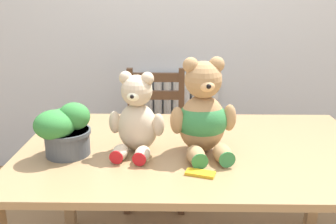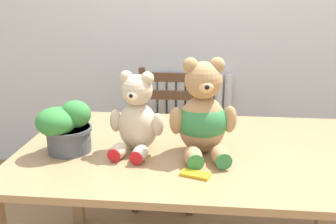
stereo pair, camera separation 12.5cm
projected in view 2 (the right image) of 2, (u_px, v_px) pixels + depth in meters
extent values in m
cube|color=silver|center=(203.00, 4.00, 2.71)|extent=(8.00, 0.04, 2.60)
cylinder|color=silver|center=(153.00, 123.00, 2.95)|extent=(0.06, 0.06, 0.80)
cylinder|color=silver|center=(162.00, 123.00, 2.95)|extent=(0.06, 0.06, 0.80)
cylinder|color=silver|center=(171.00, 123.00, 2.94)|extent=(0.06, 0.06, 0.80)
cylinder|color=silver|center=(180.00, 124.00, 2.93)|extent=(0.06, 0.06, 0.80)
cylinder|color=silver|center=(190.00, 124.00, 2.92)|extent=(0.06, 0.06, 0.80)
cylinder|color=silver|center=(199.00, 124.00, 2.92)|extent=(0.06, 0.06, 0.80)
cylinder|color=silver|center=(208.00, 125.00, 2.91)|extent=(0.06, 0.06, 0.80)
cylinder|color=silver|center=(217.00, 125.00, 2.90)|extent=(0.06, 0.06, 0.80)
cylinder|color=silver|center=(227.00, 125.00, 2.90)|extent=(0.06, 0.06, 0.80)
cube|color=silver|center=(189.00, 168.00, 3.04)|extent=(0.65, 0.10, 0.04)
cube|color=#9E7A51|center=(197.00, 151.00, 1.68)|extent=(1.57, 0.96, 0.03)
cube|color=#9E7A51|center=(76.00, 172.00, 2.26)|extent=(0.06, 0.06, 0.68)
cube|color=#9E7A51|center=(327.00, 184.00, 2.12)|extent=(0.06, 0.06, 0.68)
cube|color=brown|center=(165.00, 137.00, 2.49)|extent=(0.39, 0.40, 0.03)
cube|color=brown|center=(190.00, 183.00, 2.38)|extent=(0.04, 0.04, 0.44)
cube|color=brown|center=(135.00, 181.00, 2.41)|extent=(0.04, 0.04, 0.44)
cube|color=brown|center=(192.00, 131.00, 2.65)|extent=(0.04, 0.04, 0.89)
cube|color=brown|center=(143.00, 129.00, 2.69)|extent=(0.04, 0.04, 0.89)
cube|color=brown|center=(168.00, 77.00, 2.55)|extent=(0.31, 0.03, 0.06)
cube|color=brown|center=(168.00, 95.00, 2.59)|extent=(0.31, 0.03, 0.06)
ellipsoid|color=beige|center=(138.00, 126.00, 1.63)|extent=(0.20, 0.17, 0.21)
sphere|color=beige|center=(137.00, 90.00, 1.58)|extent=(0.13, 0.13, 0.13)
sphere|color=beige|center=(147.00, 78.00, 1.55)|extent=(0.06, 0.06, 0.06)
sphere|color=beige|center=(126.00, 77.00, 1.58)|extent=(0.06, 0.06, 0.06)
ellipsoid|color=white|center=(133.00, 95.00, 1.54)|extent=(0.06, 0.06, 0.04)
sphere|color=black|center=(131.00, 96.00, 1.51)|extent=(0.02, 0.02, 0.02)
ellipsoid|color=beige|center=(158.00, 125.00, 1.58)|extent=(0.06, 0.06, 0.10)
ellipsoid|color=beige|center=(116.00, 121.00, 1.63)|extent=(0.06, 0.06, 0.10)
ellipsoid|color=beige|center=(140.00, 153.00, 1.54)|extent=(0.08, 0.12, 0.06)
cylinder|color=red|center=(136.00, 158.00, 1.49)|extent=(0.06, 0.02, 0.06)
ellipsoid|color=beige|center=(119.00, 151.00, 1.56)|extent=(0.08, 0.12, 0.06)
cylinder|color=red|center=(114.00, 156.00, 1.51)|extent=(0.06, 0.02, 0.06)
ellipsoid|color=tan|center=(202.00, 124.00, 1.60)|extent=(0.23, 0.21, 0.25)
sphere|color=tan|center=(203.00, 80.00, 1.54)|extent=(0.16, 0.16, 0.16)
sphere|color=tan|center=(217.00, 65.00, 1.52)|extent=(0.07, 0.07, 0.07)
sphere|color=tan|center=(190.00, 66.00, 1.52)|extent=(0.07, 0.07, 0.07)
ellipsoid|color=#E5B279|center=(206.00, 87.00, 1.49)|extent=(0.08, 0.07, 0.05)
sphere|color=black|center=(207.00, 87.00, 1.46)|extent=(0.02, 0.02, 0.02)
ellipsoid|color=tan|center=(230.00, 119.00, 1.58)|extent=(0.07, 0.07, 0.12)
ellipsoid|color=tan|center=(176.00, 121.00, 1.56)|extent=(0.07, 0.07, 0.12)
ellipsoid|color=tan|center=(221.00, 155.00, 1.50)|extent=(0.10, 0.14, 0.07)
cylinder|color=#337F42|center=(224.00, 162.00, 1.45)|extent=(0.07, 0.02, 0.07)
ellipsoid|color=tan|center=(193.00, 156.00, 1.50)|extent=(0.10, 0.14, 0.07)
cylinder|color=#337F42|center=(195.00, 163.00, 1.44)|extent=(0.07, 0.02, 0.07)
ellipsoid|color=#337F42|center=(202.00, 122.00, 1.59)|extent=(0.25, 0.23, 0.18)
cylinder|color=#4C5156|center=(69.00, 139.00, 1.62)|extent=(0.19, 0.19, 0.11)
cylinder|color=#4C5156|center=(68.00, 129.00, 1.61)|extent=(0.20, 0.20, 0.02)
ellipsoid|color=#337F38|center=(75.00, 114.00, 1.59)|extent=(0.13, 0.11, 0.12)
ellipsoid|color=#337F38|center=(65.00, 119.00, 1.63)|extent=(0.12, 0.11, 0.11)
ellipsoid|color=#337F38|center=(56.00, 122.00, 1.56)|extent=(0.17, 0.16, 0.12)
cube|color=gold|center=(195.00, 174.00, 1.41)|extent=(0.12, 0.08, 0.01)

